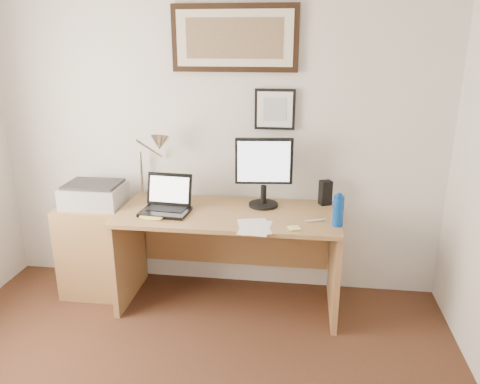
% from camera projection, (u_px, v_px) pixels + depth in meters
% --- Properties ---
extents(wall_back, '(3.50, 0.02, 2.50)m').
position_uv_depth(wall_back, '(216.00, 134.00, 3.60)').
color(wall_back, silver).
rests_on(wall_back, ground).
extents(side_cabinet, '(0.50, 0.40, 0.73)m').
position_uv_depth(side_cabinet, '(96.00, 249.00, 3.69)').
color(side_cabinet, olive).
rests_on(side_cabinet, floor).
extents(water_bottle, '(0.07, 0.07, 0.21)m').
position_uv_depth(water_bottle, '(338.00, 211.00, 3.11)').
color(water_bottle, '#0B3F98').
rests_on(water_bottle, desk).
extents(bottle_cap, '(0.04, 0.04, 0.02)m').
position_uv_depth(bottle_cap, '(339.00, 195.00, 3.08)').
color(bottle_cap, '#0B3F98').
rests_on(bottle_cap, water_bottle).
extents(speaker, '(0.11, 0.10, 0.19)m').
position_uv_depth(speaker, '(325.00, 193.00, 3.52)').
color(speaker, black).
rests_on(speaker, desk).
extents(paper_sheet_a, '(0.26, 0.32, 0.00)m').
position_uv_depth(paper_sheet_a, '(254.00, 226.00, 3.13)').
color(paper_sheet_a, white).
rests_on(paper_sheet_a, desk).
extents(paper_sheet_b, '(0.22, 0.30, 0.00)m').
position_uv_depth(paper_sheet_b, '(255.00, 227.00, 3.11)').
color(paper_sheet_b, white).
rests_on(paper_sheet_b, desk).
extents(sticky_pad, '(0.09, 0.09, 0.01)m').
position_uv_depth(sticky_pad, '(294.00, 228.00, 3.09)').
color(sticky_pad, '#F3F976').
rests_on(sticky_pad, desk).
extents(marker_pen, '(0.14, 0.06, 0.02)m').
position_uv_depth(marker_pen, '(315.00, 221.00, 3.21)').
color(marker_pen, silver).
rests_on(marker_pen, desk).
extents(book, '(0.21, 0.26, 0.02)m').
position_uv_depth(book, '(147.00, 212.00, 3.37)').
color(book, '#E9D56E').
rests_on(book, desk).
extents(desk, '(1.60, 0.70, 0.75)m').
position_uv_depth(desk, '(230.00, 237.00, 3.54)').
color(desk, olive).
rests_on(desk, floor).
extents(laptop, '(0.36, 0.32, 0.26)m').
position_uv_depth(laptop, '(167.00, 203.00, 3.40)').
color(laptop, black).
rests_on(laptop, desk).
extents(lcd_monitor, '(0.42, 0.22, 0.52)m').
position_uv_depth(lcd_monitor, '(264.00, 169.00, 3.42)').
color(lcd_monitor, black).
rests_on(lcd_monitor, desk).
extents(printer, '(0.44, 0.34, 0.18)m').
position_uv_depth(printer, '(94.00, 194.00, 3.56)').
color(printer, '#AAAAAD').
rests_on(printer, side_cabinet).
extents(desk_lamp, '(0.29, 0.27, 0.53)m').
position_uv_depth(desk_lamp, '(158.00, 145.00, 3.49)').
color(desk_lamp, silver).
rests_on(desk_lamp, desk).
extents(picture_large, '(0.92, 0.04, 0.47)m').
position_uv_depth(picture_large, '(235.00, 38.00, 3.34)').
color(picture_large, black).
rests_on(picture_large, wall_back).
extents(picture_small, '(0.30, 0.03, 0.30)m').
position_uv_depth(picture_small, '(275.00, 109.00, 3.46)').
color(picture_small, black).
rests_on(picture_small, wall_back).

